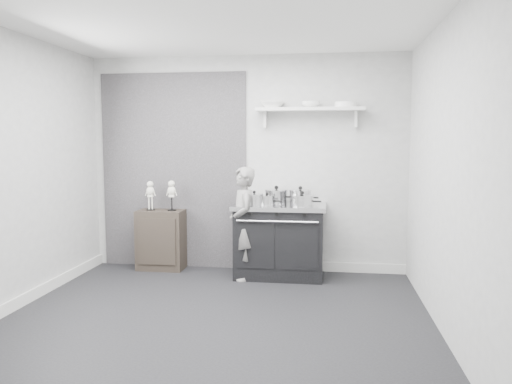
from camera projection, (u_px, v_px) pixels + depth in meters
ground at (216, 317)px, 4.68m from camera, size 4.00×4.00×0.00m
room_shell at (209, 141)px, 4.67m from camera, size 4.02×3.62×2.71m
wall_shelf at (310, 110)px, 6.01m from camera, size 1.30×0.26×0.24m
stove at (280, 240)px, 6.02m from camera, size 1.10×0.69×0.88m
side_cabinet at (161, 240)px, 6.38m from camera, size 0.59×0.34×0.76m
child at (243, 223)px, 5.89m from camera, size 0.46×0.57×1.34m
pot_front_left at (254, 199)px, 5.89m from camera, size 0.30×0.21×0.17m
pot_back_left at (276, 196)px, 6.10m from camera, size 0.37×0.28×0.21m
pot_back_right at (300, 197)px, 6.01m from camera, size 0.35×0.27×0.21m
pot_front_right at (302, 200)px, 5.79m from camera, size 0.36×0.27×0.18m
pot_front_center at (267, 200)px, 5.86m from camera, size 0.27×0.19×0.15m
skeleton_full at (150, 193)px, 6.33m from camera, size 0.12×0.08×0.43m
skeleton_torso at (172, 193)px, 6.29m from camera, size 0.12×0.08×0.44m
bowl_large at (272, 105)px, 6.06m from camera, size 0.30×0.30×0.07m
bowl_small at (311, 104)px, 6.00m from camera, size 0.23×0.23×0.07m
plate_stack at (346, 105)px, 5.94m from camera, size 0.27×0.27×0.06m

